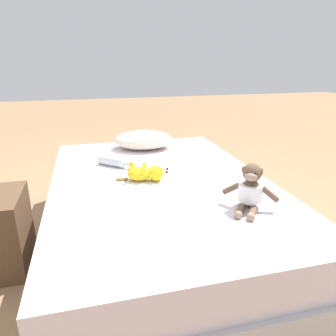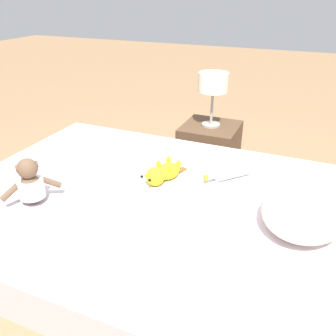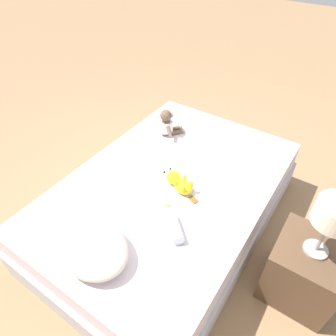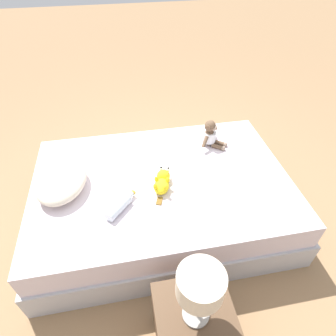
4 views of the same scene
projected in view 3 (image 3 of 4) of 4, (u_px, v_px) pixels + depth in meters
ground_plane at (169, 222)px, 2.46m from camera, size 16.00×16.00×0.00m
bed at (169, 204)px, 2.31m from camera, size 1.35×2.02×0.46m
pillow at (91, 247)px, 1.66m from camera, size 0.52×0.42×0.15m
plush_monkey at (167, 124)px, 2.54m from camera, size 0.26×0.25×0.24m
plush_yellow_creature at (179, 182)px, 2.08m from camera, size 0.33×0.17×0.10m
glass_bottle at (174, 227)px, 1.81m from camera, size 0.24×0.23×0.07m
nightstand at (303, 271)px, 1.89m from camera, size 0.41×0.41×0.46m
bedside_lamp at (335, 216)px, 1.53m from camera, size 0.22×0.22×0.40m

